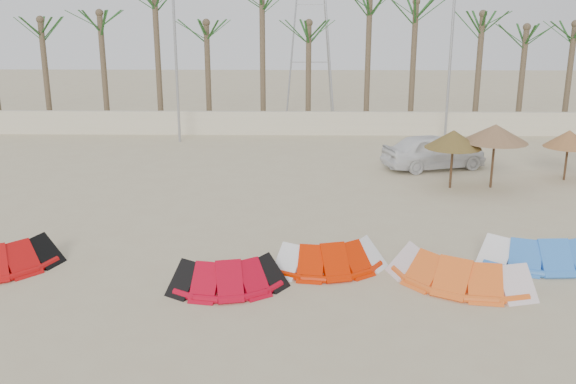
{
  "coord_description": "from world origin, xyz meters",
  "views": [
    {
      "loc": [
        0.35,
        -13.29,
        6.9
      ],
      "look_at": [
        0.0,
        6.0,
        1.3
      ],
      "focal_mm": 40.0,
      "sensor_mm": 36.0,
      "label": 1
    }
  ],
  "objects_px": {
    "kite_blue": "(543,246)",
    "parasol_right": "(569,139)",
    "parasol_left": "(453,139)",
    "parasol_mid": "(495,133)",
    "kite_red_mid": "(229,271)",
    "kite_orange": "(456,265)",
    "car": "(434,151)",
    "kite_red_right": "(330,253)"
  },
  "relations": [
    {
      "from": "kite_blue",
      "to": "car",
      "type": "height_order",
      "value": "car"
    },
    {
      "from": "kite_blue",
      "to": "parasol_mid",
      "type": "relative_size",
      "value": 1.45
    },
    {
      "from": "kite_red_mid",
      "to": "kite_orange",
      "type": "relative_size",
      "value": 0.76
    },
    {
      "from": "kite_red_right",
      "to": "kite_red_mid",
      "type": "bearing_deg",
      "value": -153.71
    },
    {
      "from": "kite_orange",
      "to": "parasol_right",
      "type": "bearing_deg",
      "value": 56.22
    },
    {
      "from": "kite_blue",
      "to": "parasol_mid",
      "type": "height_order",
      "value": "parasol_mid"
    },
    {
      "from": "kite_orange",
      "to": "parasol_right",
      "type": "height_order",
      "value": "parasol_right"
    },
    {
      "from": "parasol_left",
      "to": "car",
      "type": "distance_m",
      "value": 3.38
    },
    {
      "from": "kite_orange",
      "to": "parasol_right",
      "type": "distance_m",
      "value": 12.39
    },
    {
      "from": "parasol_right",
      "to": "parasol_mid",
      "type": "bearing_deg",
      "value": -160.21
    },
    {
      "from": "kite_orange",
      "to": "parasol_right",
      "type": "relative_size",
      "value": 1.97
    },
    {
      "from": "kite_blue",
      "to": "parasol_right",
      "type": "xyz_separation_m",
      "value": [
        4.1,
        8.82,
        1.31
      ]
    },
    {
      "from": "kite_orange",
      "to": "parasol_right",
      "type": "xyz_separation_m",
      "value": [
        6.85,
        10.24,
        1.31
      ]
    },
    {
      "from": "parasol_right",
      "to": "car",
      "type": "distance_m",
      "value": 5.45
    },
    {
      "from": "kite_red_mid",
      "to": "parasol_left",
      "type": "distance_m",
      "value": 12.26
    },
    {
      "from": "kite_red_right",
      "to": "parasol_left",
      "type": "height_order",
      "value": "parasol_left"
    },
    {
      "from": "kite_red_right",
      "to": "car",
      "type": "relative_size",
      "value": 0.73
    },
    {
      "from": "parasol_left",
      "to": "kite_blue",
      "type": "bearing_deg",
      "value": -83.28
    },
    {
      "from": "kite_orange",
      "to": "parasol_left",
      "type": "distance_m",
      "value": 9.27
    },
    {
      "from": "parasol_left",
      "to": "car",
      "type": "relative_size",
      "value": 0.51
    },
    {
      "from": "parasol_mid",
      "to": "parasol_right",
      "type": "distance_m",
      "value": 3.61
    },
    {
      "from": "kite_red_right",
      "to": "parasol_left",
      "type": "distance_m",
      "value": 9.69
    },
    {
      "from": "parasol_right",
      "to": "car",
      "type": "xyz_separation_m",
      "value": [
        -5.03,
        1.87,
        -0.95
      ]
    },
    {
      "from": "parasol_left",
      "to": "parasol_mid",
      "type": "bearing_deg",
      "value": 2.84
    },
    {
      "from": "kite_red_mid",
      "to": "parasol_left",
      "type": "bearing_deg",
      "value": 50.54
    },
    {
      "from": "kite_red_right",
      "to": "kite_blue",
      "type": "relative_size",
      "value": 0.9
    },
    {
      "from": "kite_orange",
      "to": "car",
      "type": "bearing_deg",
      "value": 81.45
    },
    {
      "from": "parasol_right",
      "to": "parasol_left",
      "type": "bearing_deg",
      "value": -165.47
    },
    {
      "from": "kite_red_right",
      "to": "parasol_left",
      "type": "bearing_deg",
      "value": 57.76
    },
    {
      "from": "kite_blue",
      "to": "parasol_right",
      "type": "height_order",
      "value": "parasol_right"
    },
    {
      "from": "kite_red_mid",
      "to": "car",
      "type": "relative_size",
      "value": 0.69
    },
    {
      "from": "parasol_left",
      "to": "parasol_mid",
      "type": "height_order",
      "value": "parasol_mid"
    },
    {
      "from": "kite_red_right",
      "to": "kite_orange",
      "type": "xyz_separation_m",
      "value": [
        3.24,
        -0.86,
        0.0
      ]
    },
    {
      "from": "parasol_mid",
      "to": "car",
      "type": "xyz_separation_m",
      "value": [
        -1.67,
        3.08,
        -1.4
      ]
    },
    {
      "from": "kite_blue",
      "to": "parasol_right",
      "type": "distance_m",
      "value": 9.81
    },
    {
      "from": "parasol_left",
      "to": "parasol_mid",
      "type": "xyz_separation_m",
      "value": [
        1.62,
        0.08,
        0.22
      ]
    },
    {
      "from": "kite_orange",
      "to": "kite_blue",
      "type": "bearing_deg",
      "value": 27.36
    },
    {
      "from": "kite_red_mid",
      "to": "kite_orange",
      "type": "distance_m",
      "value": 5.88
    },
    {
      "from": "kite_blue",
      "to": "kite_orange",
      "type": "bearing_deg",
      "value": -152.64
    },
    {
      "from": "kite_orange",
      "to": "kite_red_right",
      "type": "bearing_deg",
      "value": 165.2
    },
    {
      "from": "parasol_left",
      "to": "parasol_right",
      "type": "relative_size",
      "value": 1.11
    },
    {
      "from": "parasol_mid",
      "to": "kite_red_right",
      "type": "bearing_deg",
      "value": -129.43
    }
  ]
}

